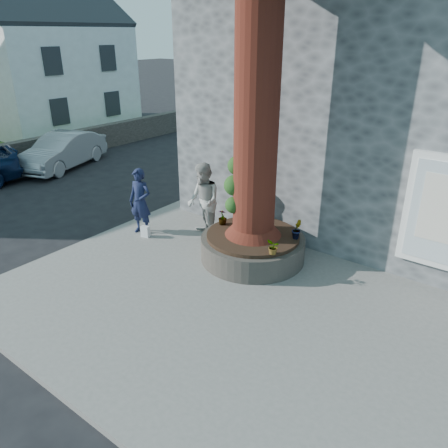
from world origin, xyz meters
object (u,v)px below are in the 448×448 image
Objects in this scene: a_board_sign at (49,151)px; planter at (253,246)px; woman at (204,201)px; car_silver at (63,151)px; man at (140,202)px.

planter is at bearing -54.74° from a_board_sign.
woman is 9.49m from a_board_sign.
planter is at bearing 25.38° from woman.
planter is 2.30× the size of a_board_sign.
woman is at bearing -30.32° from car_silver.
planter is at bearing -29.72° from car_silver.
man reaches higher than a_board_sign.
woman is at bearing -55.14° from a_board_sign.
a_board_sign is at bearing 160.94° from car_silver.
car_silver is (-9.98, 1.93, 0.24)m from planter.
man is at bearing -118.81° from woman.
planter is 11.07m from a_board_sign.
car_silver is at bearing 169.08° from planter.
a_board_sign is (-7.91, 2.47, -0.45)m from man.
woman is 8.57m from car_silver.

